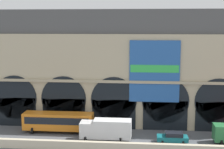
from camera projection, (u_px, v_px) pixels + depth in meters
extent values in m
plane|color=#54565B|center=(111.00, 139.00, 49.24)|extent=(200.00, 200.00, 0.00)
cube|color=beige|center=(108.00, 146.00, 44.49)|extent=(90.00, 0.70, 1.24)
cube|color=#BCAD8C|center=(115.00, 80.00, 55.49)|extent=(51.22, 5.06, 15.35)
cube|color=#4C4C4C|center=(115.00, 22.00, 54.33)|extent=(51.22, 4.46, 3.91)
cube|color=black|center=(15.00, 112.00, 55.25)|extent=(7.06, 0.20, 4.84)
cylinder|color=black|center=(15.00, 98.00, 54.88)|extent=(7.44, 0.20, 7.44)
cube|color=black|center=(64.00, 113.00, 54.50)|extent=(7.06, 0.20, 4.84)
cylinder|color=black|center=(64.00, 99.00, 54.13)|extent=(7.44, 0.20, 7.44)
cube|color=black|center=(114.00, 114.00, 53.75)|extent=(7.06, 0.20, 4.84)
cylinder|color=black|center=(114.00, 100.00, 53.38)|extent=(7.44, 0.20, 7.44)
cube|color=black|center=(165.00, 115.00, 53.00)|extent=(7.06, 0.20, 4.84)
cylinder|color=black|center=(165.00, 101.00, 52.63)|extent=(7.44, 0.20, 7.44)
cube|color=black|center=(218.00, 117.00, 52.25)|extent=(7.06, 0.20, 4.84)
cylinder|color=black|center=(219.00, 102.00, 51.88)|extent=(7.44, 0.20, 7.44)
cube|color=#2659A5|center=(154.00, 72.00, 51.97)|extent=(7.90, 0.12, 9.78)
cube|color=green|center=(155.00, 69.00, 51.82)|extent=(7.58, 0.04, 1.20)
cube|color=tan|center=(114.00, 82.00, 52.83)|extent=(51.22, 0.50, 0.44)
cube|color=orange|center=(58.00, 121.00, 52.06)|extent=(11.00, 2.50, 2.60)
cube|color=black|center=(56.00, 121.00, 50.76)|extent=(10.12, 0.04, 1.10)
cylinder|color=black|center=(33.00, 131.00, 51.50)|extent=(0.28, 1.00, 1.00)
cylinder|color=black|center=(37.00, 126.00, 53.72)|extent=(0.28, 1.00, 1.00)
cylinder|color=black|center=(81.00, 132.00, 50.80)|extent=(0.28, 1.00, 1.00)
cylinder|color=black|center=(84.00, 128.00, 53.02)|extent=(0.28, 1.00, 1.00)
cube|color=white|center=(87.00, 129.00, 48.72)|extent=(2.00, 2.30, 2.30)
cube|color=white|center=(113.00, 129.00, 48.35)|extent=(5.50, 2.30, 2.70)
cylinder|color=black|center=(85.00, 139.00, 47.89)|extent=(0.28, 0.84, 0.84)
cylinder|color=black|center=(88.00, 134.00, 49.93)|extent=(0.28, 0.84, 0.84)
cylinder|color=black|center=(121.00, 140.00, 47.43)|extent=(0.28, 0.84, 0.84)
cylinder|color=black|center=(121.00, 136.00, 49.46)|extent=(0.28, 0.84, 0.84)
cube|color=#19727A|center=(172.00, 138.00, 47.58)|extent=(4.40, 1.80, 0.70)
cube|color=black|center=(174.00, 134.00, 47.47)|extent=(2.46, 1.62, 0.55)
cylinder|color=black|center=(162.00, 142.00, 46.97)|extent=(0.28, 0.60, 0.60)
cylinder|color=black|center=(162.00, 138.00, 48.57)|extent=(0.28, 0.60, 0.60)
cylinder|color=black|center=(183.00, 143.00, 46.71)|extent=(0.28, 0.60, 0.60)
cylinder|color=black|center=(182.00, 139.00, 48.30)|extent=(0.28, 0.60, 0.60)
cube|color=#2D7A42|center=(221.00, 133.00, 47.26)|extent=(2.00, 2.30, 2.30)
cylinder|color=black|center=(221.00, 143.00, 46.43)|extent=(0.28, 0.84, 0.84)
cylinder|color=black|center=(218.00, 138.00, 48.47)|extent=(0.28, 0.84, 0.84)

